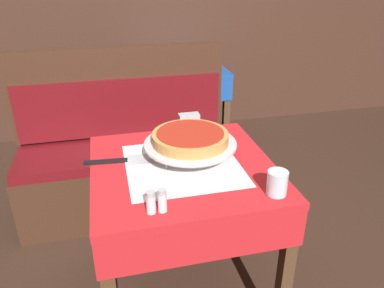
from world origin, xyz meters
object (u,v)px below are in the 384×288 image
Objects in this scene: deep_dish_pizza at (190,137)px; water_glass_near at (277,183)px; dining_table_rear at (180,81)px; napkin_holder at (189,123)px; pizza_server at (122,161)px; dining_table_front at (183,188)px; condiment_caddy at (170,63)px; pepper_shaker at (162,201)px; booth_bench at (127,165)px; pizza_pan_stand at (190,145)px; salt_shaker at (151,202)px.

water_glass_near is at bearing -54.64° from deep_dish_pizza.
napkin_holder reaches higher than dining_table_rear.
deep_dish_pizza reaches higher than dining_table_rear.
dining_table_rear is 1.63m from pizza_server.
dining_table_front is 2.55× the size of pizza_server.
deep_dish_pizza is at bearing -97.28° from condiment_caddy.
dining_table_front is at bearing -107.62° from napkin_holder.
pepper_shaker is at bearing -110.80° from napkin_holder.
pizza_server is (-0.05, -0.71, 0.41)m from booth_bench.
pizza_pan_stand is at bearing -97.28° from condiment_caddy.
pizza_server is at bearing 172.14° from pizza_pan_stand.
condiment_caddy is (0.14, 1.27, -0.01)m from napkin_holder.
pepper_shaker is (-0.13, -0.30, 0.15)m from dining_table_front.
napkin_holder is (0.30, -0.47, 0.46)m from booth_bench.
water_glass_near is (0.24, -0.34, -0.02)m from pizza_pan_stand.
pizza_server is at bearing -107.67° from condiment_caddy.
napkin_holder is 0.65× the size of condiment_caddy.
napkin_holder is at bearing 77.92° from pizza_pan_stand.
pepper_shaker is 0.67m from napkin_holder.
dining_table_front is at bearing 65.84° from pepper_shaker.
pepper_shaker reaches higher than dining_table_front.
condiment_caddy is (0.24, 1.60, 0.15)m from dining_table_front.
dining_table_front is 2.34× the size of deep_dish_pizza.
dining_table_rear is 1.96m from pepper_shaker.
booth_bench is 4.11× the size of deep_dish_pizza.
condiment_caddy is (-0.04, 1.89, -0.01)m from water_glass_near.
pizza_pan_stand is 0.29m from napkin_holder.
pizza_server is (-0.28, 0.04, -0.06)m from pizza_pan_stand.
napkin_holder is at bearing 77.92° from deep_dish_pizza.
booth_bench is at bearing 93.06° from pepper_shaker.
salt_shaker is 0.68m from napkin_holder.
booth_bench reaches higher than pizza_server.
booth_bench is 13.07× the size of napkin_holder.
dining_table_rear is at bearing 57.18° from booth_bench.
deep_dish_pizza is 2.05× the size of condiment_caddy.
salt_shaker is (-0.22, -0.34, -0.06)m from deep_dish_pizza.
pizza_server is 1.59m from condiment_caddy.
pizza_pan_stand is at bearing 62.73° from pepper_shaker.
deep_dish_pizza is (-0.28, -1.56, 0.22)m from dining_table_rear.
napkin_holder is at bearing 106.14° from water_glass_near.
condiment_caddy is at bearing -175.42° from dining_table_rear.
deep_dish_pizza is at bearing 57.87° from salt_shaker.
booth_bench reaches higher than dining_table_front.
dining_table_rear is 1.90m from water_glass_near.
booth_bench is at bearing -118.48° from condiment_caddy.
booth_bench is at bearing 86.14° from pizza_server.
booth_bench is 0.92m from pizza_pan_stand.
dining_table_rear is 1.60m from deep_dish_pizza.
pizza_pan_stand is 0.39m from pepper_shaker.
salt_shaker is 1.94m from condiment_caddy.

